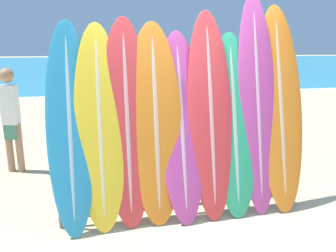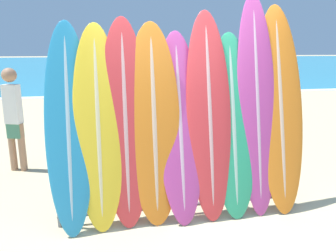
% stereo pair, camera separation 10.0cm
% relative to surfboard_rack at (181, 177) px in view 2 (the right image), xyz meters
% --- Properties ---
extents(ground_plane, '(160.00, 160.00, 0.00)m').
position_rel_surfboard_rack_xyz_m(ground_plane, '(0.18, -0.68, -0.48)').
color(ground_plane, '#CCB789').
extents(ocean_water, '(120.00, 60.00, 0.01)m').
position_rel_surfboard_rack_xyz_m(ocean_water, '(0.18, 39.51, -0.47)').
color(ocean_water, teal).
rests_on(ocean_water, ground_plane).
extents(surfboard_rack, '(2.80, 0.04, 0.88)m').
position_rel_surfboard_rack_xyz_m(surfboard_rack, '(0.00, 0.00, 0.00)').
color(surfboard_rack, slate).
rests_on(surfboard_rack, ground_plane).
extents(surfboard_slot_0, '(0.49, 0.66, 2.23)m').
position_rel_surfboard_rack_xyz_m(surfboard_slot_0, '(-1.22, 0.03, 0.64)').
color(surfboard_slot_0, teal).
rests_on(surfboard_slot_0, ground_plane).
extents(surfboard_slot_1, '(0.53, 0.55, 2.20)m').
position_rel_surfboard_rack_xyz_m(surfboard_slot_1, '(-0.91, 0.01, 0.62)').
color(surfboard_slot_1, yellow).
rests_on(surfboard_slot_1, ground_plane).
extents(surfboard_slot_2, '(0.52, 0.49, 2.27)m').
position_rel_surfboard_rack_xyz_m(surfboard_slot_2, '(-0.62, 0.02, 0.66)').
color(surfboard_slot_2, red).
rests_on(surfboard_slot_2, ground_plane).
extents(surfboard_slot_3, '(0.59, 0.50, 2.22)m').
position_rel_surfboard_rack_xyz_m(surfboard_slot_3, '(-0.31, 0.01, 0.63)').
color(surfboard_slot_3, orange).
rests_on(surfboard_slot_3, ground_plane).
extents(surfboard_slot_4, '(0.52, 0.64, 2.13)m').
position_rel_surfboard_rack_xyz_m(surfboard_slot_4, '(-0.02, 0.03, 0.59)').
color(surfboard_slot_4, '#B23D8E').
rests_on(surfboard_slot_4, ground_plane).
extents(surfboard_slot_5, '(0.53, 0.62, 2.36)m').
position_rel_surfboard_rack_xyz_m(surfboard_slot_5, '(0.32, 0.03, 0.70)').
color(surfboard_slot_5, red).
rests_on(surfboard_slot_5, ground_plane).
extents(surfboard_slot_6, '(0.55, 0.58, 2.12)m').
position_rel_surfboard_rack_xyz_m(surfboard_slot_6, '(0.61, 0.02, 0.58)').
color(surfboard_slot_6, '#289E70').
rests_on(surfboard_slot_6, ground_plane).
extents(surfboard_slot_7, '(0.48, 0.64, 2.56)m').
position_rel_surfboard_rack_xyz_m(surfboard_slot_7, '(0.91, 0.07, 0.80)').
color(surfboard_slot_7, '#B23D8E').
rests_on(surfboard_slot_7, ground_plane).
extents(surfboard_slot_8, '(0.58, 0.67, 2.44)m').
position_rel_surfboard_rack_xyz_m(surfboard_slot_8, '(1.21, 0.06, 0.75)').
color(surfboard_slot_8, orange).
rests_on(surfboard_slot_8, ground_plane).
extents(person_near_water, '(0.26, 0.21, 1.55)m').
position_rel_surfboard_rack_xyz_m(person_near_water, '(0.98, 2.94, 0.37)').
color(person_near_water, '#846047').
rests_on(person_near_water, ground_plane).
extents(person_mid_beach, '(0.27, 0.22, 1.64)m').
position_rel_surfboard_rack_xyz_m(person_mid_beach, '(-2.23, 1.94, 0.42)').
color(person_mid_beach, '#A87A5B').
rests_on(person_mid_beach, ground_plane).
extents(person_far_left, '(0.26, 0.23, 1.54)m').
position_rel_surfboard_rack_xyz_m(person_far_left, '(2.47, 4.67, 0.36)').
color(person_far_left, '#A87A5B').
rests_on(person_far_left, ground_plane).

